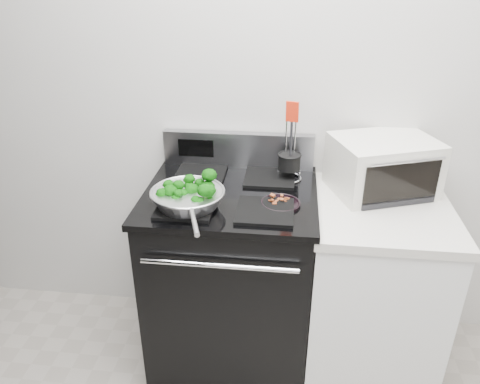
# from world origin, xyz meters

# --- Properties ---
(back_wall) EXTENTS (4.00, 0.02, 2.70)m
(back_wall) POSITION_xyz_m (0.00, 1.75, 1.35)
(back_wall) COLOR beige
(back_wall) RESTS_ON ground
(gas_range) EXTENTS (0.79, 0.69, 1.13)m
(gas_range) POSITION_xyz_m (-0.30, 1.41, 0.49)
(gas_range) COLOR black
(gas_range) RESTS_ON floor
(counter) EXTENTS (0.62, 0.68, 0.92)m
(counter) POSITION_xyz_m (0.39, 1.41, 0.46)
(counter) COLOR white
(counter) RESTS_ON floor
(skillet) EXTENTS (0.32, 0.49, 0.07)m
(skillet) POSITION_xyz_m (-0.46, 1.24, 1.00)
(skillet) COLOR silver
(skillet) RESTS_ON gas_range
(broccoli_pile) EXTENTS (0.25, 0.25, 0.09)m
(broccoli_pile) POSITION_xyz_m (-0.46, 1.25, 1.02)
(broccoli_pile) COLOR black
(broccoli_pile) RESTS_ON skillet
(bacon_plate) EXTENTS (0.17, 0.17, 0.04)m
(bacon_plate) POSITION_xyz_m (-0.07, 1.32, 0.97)
(bacon_plate) COLOR black
(bacon_plate) RESTS_ON gas_range
(utensil_holder) EXTENTS (0.13, 0.13, 0.39)m
(utensil_holder) POSITION_xyz_m (-0.04, 1.59, 1.02)
(utensil_holder) COLOR silver
(utensil_holder) RESTS_ON gas_range
(toaster_oven) EXTENTS (0.53, 0.47, 0.26)m
(toaster_oven) POSITION_xyz_m (0.39, 1.57, 1.05)
(toaster_oven) COLOR silver
(toaster_oven) RESTS_ON counter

